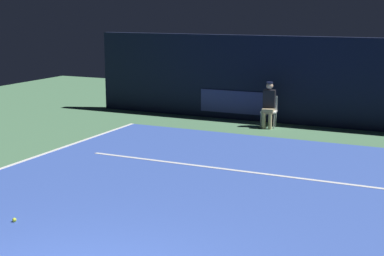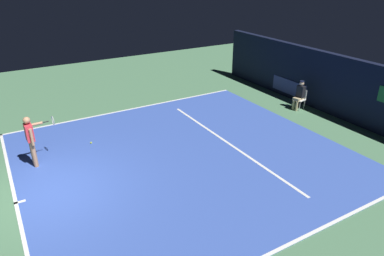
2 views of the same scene
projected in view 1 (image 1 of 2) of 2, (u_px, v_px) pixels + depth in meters
ground_plane at (217, 199)px, 10.66m from camera, size 29.47×29.47×0.00m
court_surface at (217, 199)px, 10.65m from camera, size 10.08×10.72×0.01m
line_sideline_right at (6, 167)px, 12.73m from camera, size 0.10×10.72×0.01m
line_service at (252, 172)px, 12.32m from camera, size 7.86×0.10×0.01m
back_wall at (317, 82)px, 17.05m from camera, size 14.48×0.33×2.60m
line_judge_on_chair at (269, 104)px, 16.88m from camera, size 0.49×0.57×1.32m
tennis_ball at (14, 220)px, 9.48m from camera, size 0.07×0.07×0.07m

